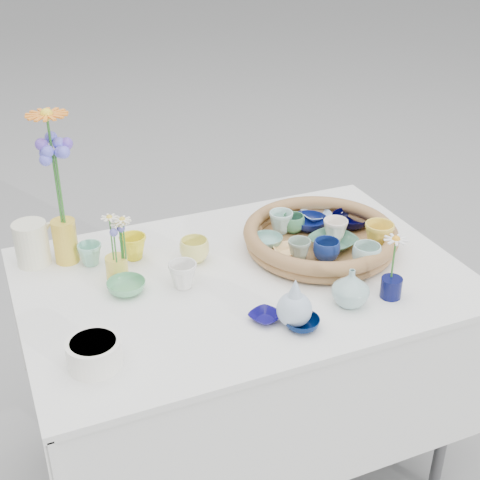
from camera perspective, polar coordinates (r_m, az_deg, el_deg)
name	(u,v)px	position (r m, az deg, el deg)	size (l,w,h in m)	color
ground	(242,464)	(2.42, 0.19, -18.57)	(80.00, 80.00, 0.00)	gray
display_table	(242,464)	(2.42, 0.19, -18.57)	(1.26, 0.86, 0.77)	white
wicker_tray	(320,238)	(2.06, 6.86, 0.20)	(0.47, 0.47, 0.08)	brown
tray_ceramic_0	(309,223)	(2.15, 5.91, 1.45)	(0.12, 0.12, 0.04)	#0A144C
tray_ceramic_1	(350,221)	(2.18, 9.41, 1.63)	(0.12, 0.12, 0.04)	black
tray_ceramic_2	(379,236)	(2.06, 11.75, 0.34)	(0.09, 0.09, 0.08)	yellow
tray_ceramic_3	(333,242)	(2.05, 7.94, -0.19)	(0.14, 0.14, 0.03)	#41725A
tray_ceramic_4	(299,250)	(1.97, 5.07, -0.85)	(0.07, 0.07, 0.06)	gray
tray_ceramic_5	(267,241)	(2.04, 2.33, -0.10)	(0.09, 0.09, 0.03)	#7BB6AB
tray_ceramic_6	(281,222)	(2.11, 3.52, 1.53)	(0.08, 0.08, 0.07)	silver
tray_ceramic_7	(335,230)	(2.08, 8.13, 0.83)	(0.08, 0.08, 0.07)	white
tray_ceramic_8	(316,215)	(2.22, 6.53, 2.12)	(0.10, 0.10, 0.02)	#B0D5FA
tray_ceramic_9	(326,250)	(1.97, 7.38, -0.88)	(0.08, 0.08, 0.06)	navy
tray_ceramic_10	(288,251)	(2.00, 4.16, -0.93)	(0.09, 0.09, 0.02)	#FFC676
tray_ceramic_11	(367,256)	(1.96, 10.75, -1.32)	(0.09, 0.09, 0.07)	#A8D6D1
tray_ceramic_12	(293,223)	(2.12, 4.57, 1.41)	(0.07, 0.07, 0.06)	#488F60
loose_ceramic_0	(133,247)	(2.02, -9.09, -0.60)	(0.08, 0.08, 0.08)	yellow
loose_ceramic_1	(194,250)	(1.99, -3.91, -0.87)	(0.09, 0.09, 0.07)	#EBE475
loose_ceramic_2	(126,287)	(1.87, -9.67, -3.97)	(0.11, 0.11, 0.03)	#5CA871
loose_ceramic_3	(183,275)	(1.87, -4.89, -3.01)	(0.08, 0.08, 0.07)	white
loose_ceramic_4	(265,317)	(1.74, 2.16, -6.57)	(0.08, 0.08, 0.02)	#0E0959
loose_ceramic_5	(90,254)	(2.02, -12.67, -1.20)	(0.07, 0.07, 0.07)	#86CFB5
loose_ceramic_6	(302,323)	(1.72, 5.30, -7.08)	(0.09, 0.09, 0.03)	#01133F
fluted_bowl	(94,353)	(1.62, -12.33, -9.42)	(0.13, 0.13, 0.07)	white
bud_vase_paleblue	(295,301)	(1.70, 4.68, -5.25)	(0.09, 0.09, 0.14)	#A8BCD2
bud_vase_seafoam	(351,287)	(1.80, 9.44, -4.01)	(0.10, 0.10, 0.11)	#95BAB6
bud_vase_cobalt	(391,288)	(1.87, 12.77, -3.98)	(0.06, 0.06, 0.06)	#090C3F
single_daisy	(394,258)	(1.83, 12.98, -1.54)	(0.08, 0.08, 0.14)	white
tall_vase_yellow	(65,241)	(2.04, -14.68, -0.09)	(0.07, 0.07, 0.13)	gold
gerbera	(55,170)	(1.93, -15.54, 5.74)	(0.13, 0.13, 0.34)	orange
hydrangea	(60,188)	(1.95, -15.12, 4.30)	(0.09, 0.09, 0.30)	#6746C7
white_pitcher	(32,244)	(2.05, -17.35, -0.30)	(0.14, 0.10, 0.13)	#EBE9C8
daisy_cup	(117,268)	(1.93, -10.46, -2.33)	(0.06, 0.06, 0.07)	#E6CA48
daisy_posy	(119,236)	(1.87, -10.32, 0.32)	(0.08, 0.08, 0.15)	white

